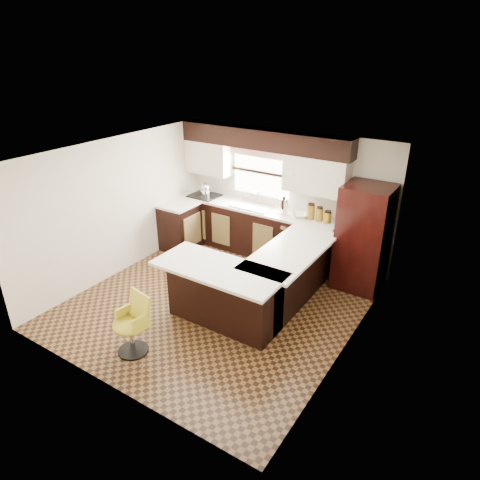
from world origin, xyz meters
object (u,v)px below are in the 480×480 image
Objects in this scene: peninsula_return at (224,295)px; bar_chair at (130,326)px; peninsula_long at (287,277)px; refrigerator at (363,238)px.

peninsula_return reaches higher than bar_chair.
peninsula_return is 1.40m from bar_chair.
bar_chair is (-0.64, -1.24, -0.03)m from peninsula_return.
refrigerator is (0.80, 1.13, 0.44)m from peninsula_long.
peninsula_long is 2.32× the size of bar_chair.
peninsula_return is 2.53m from refrigerator.
refrigerator reaches higher than peninsula_return.
peninsula_long is at bearing -125.21° from refrigerator.
peninsula_long is 2.50m from bar_chair.
bar_chair is (-1.97, -3.35, -0.47)m from refrigerator.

